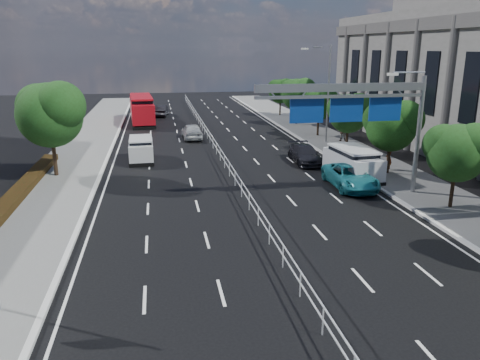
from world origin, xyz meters
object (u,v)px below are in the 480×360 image
object	(u,v)px
near_car_silver	(192,131)
parked_car_teal	(350,176)
white_minivan	(141,150)
red_bus	(142,109)
near_car_dark	(161,111)
pedestrian_b	(342,131)
parked_car_dark	(305,154)
overhead_gantry	(360,105)
pedestrian_a	(389,158)
silver_minivan	(353,163)

from	to	relation	value
near_car_silver	parked_car_teal	distance (m)	20.54
white_minivan	red_bus	world-z (taller)	red_bus
near_car_dark	red_bus	bearing A→B (deg)	73.29
white_minivan	red_bus	xyz separation A→B (m)	(-0.40, 20.03, 0.75)
parked_car_teal	pedestrian_b	bearing A→B (deg)	71.11
parked_car_dark	pedestrian_b	xyz separation A→B (m)	(6.00, 7.32, 0.40)
overhead_gantry	near_car_silver	distance (m)	22.62
near_car_silver	parked_car_dark	size ratio (longest dim) A/B	0.95
overhead_gantry	white_minivan	size ratio (longest dim) A/B	2.34
pedestrian_a	pedestrian_b	world-z (taller)	pedestrian_b
white_minivan	red_bus	distance (m)	20.05
overhead_gantry	near_car_silver	bearing A→B (deg)	111.94
overhead_gantry	pedestrian_a	bearing A→B (deg)	46.98
near_car_silver	pedestrian_a	bearing A→B (deg)	128.23
red_bus	near_car_dark	distance (m)	5.85
silver_minivan	overhead_gantry	bearing A→B (deg)	-116.01
overhead_gantry	near_car_dark	xyz separation A→B (m)	(-11.00, 37.13, -4.89)
red_bus	near_car_silver	world-z (taller)	red_bus
red_bus	pedestrian_b	world-z (taller)	red_bus
red_bus	silver_minivan	bearing A→B (deg)	-65.73
red_bus	parked_car_teal	distance (m)	33.01
pedestrian_b	near_car_dark	bearing A→B (deg)	-34.49
red_bus	pedestrian_b	bearing A→B (deg)	-43.04
white_minivan	pedestrian_b	bearing A→B (deg)	12.08
overhead_gantry	white_minivan	world-z (taller)	overhead_gantry
pedestrian_a	overhead_gantry	bearing A→B (deg)	2.19
overhead_gantry	red_bus	distance (m)	34.77
red_bus	silver_minivan	world-z (taller)	red_bus
near_car_silver	near_car_dark	bearing A→B (deg)	-83.42
white_minivan	near_car_dark	world-z (taller)	white_minivan
red_bus	pedestrian_b	xyz separation A→B (m)	(19.12, -15.59, -0.58)
near_car_silver	parked_car_teal	world-z (taller)	near_car_silver
parked_car_dark	white_minivan	bearing A→B (deg)	168.88
white_minivan	pedestrian_a	bearing A→B (deg)	-21.28
near_car_silver	near_car_dark	world-z (taller)	near_car_silver
near_car_silver	silver_minivan	world-z (taller)	silver_minivan
white_minivan	pedestrian_b	size ratio (longest dim) A/B	2.31
white_minivan	red_bus	size ratio (longest dim) A/B	0.40
near_car_silver	pedestrian_a	size ratio (longest dim) A/B	2.58
near_car_dark	parked_car_dark	size ratio (longest dim) A/B	0.92
parked_car_dark	pedestrian_b	distance (m)	9.48
red_bus	pedestrian_b	size ratio (longest dim) A/B	5.74
pedestrian_b	parked_car_dark	bearing A→B (deg)	67.38
silver_minivan	pedestrian_a	bearing A→B (deg)	17.42
overhead_gantry	parked_car_teal	world-z (taller)	overhead_gantry
overhead_gantry	white_minivan	xyz separation A→B (m)	(-12.95, 11.83, -4.68)
red_bus	parked_car_teal	world-z (taller)	red_bus
red_bus	near_car_silver	bearing A→B (deg)	-69.68
red_bus	parked_car_teal	bearing A→B (deg)	-68.87
parked_car_teal	pedestrian_a	xyz separation A→B (m)	(4.38, 3.36, 0.28)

